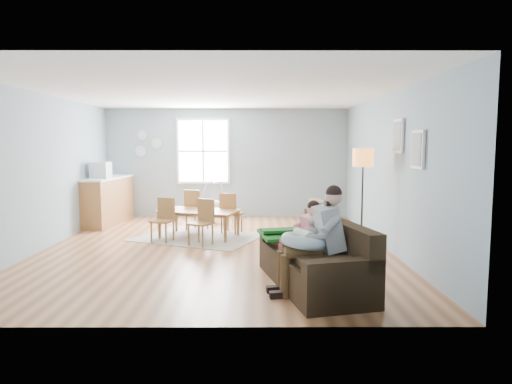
{
  "coord_description": "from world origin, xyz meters",
  "views": [
    {
      "loc": [
        0.69,
        -7.9,
        1.82
      ],
      "look_at": [
        0.7,
        -0.06,
        1.0
      ],
      "focal_mm": 32.0,
      "sensor_mm": 36.0,
      "label": 1
    }
  ],
  "objects_px": {
    "storage_cube": "(292,255)",
    "father": "(316,236)",
    "dining_table": "(199,224)",
    "chair_nw": "(195,208)",
    "chair_ne": "(230,211)",
    "monitor": "(100,170)",
    "chair_sw": "(164,217)",
    "floor_lamp": "(363,166)",
    "counter": "(108,200)",
    "sofa": "(317,262)",
    "toddler": "(307,227)",
    "baby_swing": "(214,204)",
    "chair_se": "(203,220)"
  },
  "relations": [
    {
      "from": "father",
      "to": "chair_nw",
      "type": "xyz_separation_m",
      "value": [
        -2.01,
        4.06,
        -0.22
      ]
    },
    {
      "from": "father",
      "to": "toddler",
      "type": "xyz_separation_m",
      "value": [
        -0.06,
        0.5,
        0.01
      ]
    },
    {
      "from": "father",
      "to": "chair_se",
      "type": "bearing_deg",
      "value": 121.88
    },
    {
      "from": "chair_nw",
      "to": "chair_sw",
      "type": "bearing_deg",
      "value": -113.15
    },
    {
      "from": "sofa",
      "to": "father",
      "type": "relative_size",
      "value": 1.69
    },
    {
      "from": "floor_lamp",
      "to": "counter",
      "type": "distance_m",
      "value": 5.91
    },
    {
      "from": "storage_cube",
      "to": "chair_ne",
      "type": "height_order",
      "value": "chair_ne"
    },
    {
      "from": "sofa",
      "to": "toddler",
      "type": "relative_size",
      "value": 2.57
    },
    {
      "from": "baby_swing",
      "to": "counter",
      "type": "bearing_deg",
      "value": -176.01
    },
    {
      "from": "sofa",
      "to": "counter",
      "type": "relative_size",
      "value": 1.15
    },
    {
      "from": "counter",
      "to": "chair_nw",
      "type": "bearing_deg",
      "value": -22.9
    },
    {
      "from": "dining_table",
      "to": "chair_nw",
      "type": "distance_m",
      "value": 0.73
    },
    {
      "from": "chair_sw",
      "to": "chair_nw",
      "type": "distance_m",
      "value": 1.12
    },
    {
      "from": "sofa",
      "to": "baby_swing",
      "type": "relative_size",
      "value": 2.23
    },
    {
      "from": "monitor",
      "to": "counter",
      "type": "bearing_deg",
      "value": 87.05
    },
    {
      "from": "sofa",
      "to": "toddler",
      "type": "bearing_deg",
      "value": 123.78
    },
    {
      "from": "chair_se",
      "to": "counter",
      "type": "relative_size",
      "value": 0.42
    },
    {
      "from": "chair_se",
      "to": "chair_sw",
      "type": "bearing_deg",
      "value": 157.07
    },
    {
      "from": "toddler",
      "to": "sofa",
      "type": "bearing_deg",
      "value": -56.22
    },
    {
      "from": "dining_table",
      "to": "chair_sw",
      "type": "height_order",
      "value": "chair_sw"
    },
    {
      "from": "floor_lamp",
      "to": "storage_cube",
      "type": "distance_m",
      "value": 2.31
    },
    {
      "from": "sofa",
      "to": "father",
      "type": "bearing_deg",
      "value": -101.32
    },
    {
      "from": "sofa",
      "to": "monitor",
      "type": "distance_m",
      "value": 6.07
    },
    {
      "from": "storage_cube",
      "to": "monitor",
      "type": "distance_m",
      "value": 5.49
    },
    {
      "from": "sofa",
      "to": "chair_sw",
      "type": "distance_m",
      "value": 3.7
    },
    {
      "from": "chair_sw",
      "to": "floor_lamp",
      "type": "bearing_deg",
      "value": -10.6
    },
    {
      "from": "sofa",
      "to": "chair_se",
      "type": "distance_m",
      "value": 2.96
    },
    {
      "from": "sofa",
      "to": "chair_ne",
      "type": "xyz_separation_m",
      "value": [
        -1.31,
        3.42,
        0.17
      ]
    },
    {
      "from": "chair_ne",
      "to": "counter",
      "type": "relative_size",
      "value": 0.43
    },
    {
      "from": "chair_ne",
      "to": "monitor",
      "type": "height_order",
      "value": "monitor"
    },
    {
      "from": "storage_cube",
      "to": "chair_sw",
      "type": "xyz_separation_m",
      "value": [
        -2.24,
        2.14,
        0.2
      ]
    },
    {
      "from": "chair_sw",
      "to": "chair_nw",
      "type": "bearing_deg",
      "value": 66.85
    },
    {
      "from": "floor_lamp",
      "to": "chair_sw",
      "type": "bearing_deg",
      "value": 169.4
    },
    {
      "from": "floor_lamp",
      "to": "storage_cube",
      "type": "xyz_separation_m",
      "value": [
        -1.32,
        -1.47,
        -1.19
      ]
    },
    {
      "from": "chair_se",
      "to": "chair_nw",
      "type": "relative_size",
      "value": 0.95
    },
    {
      "from": "sofa",
      "to": "chair_sw",
      "type": "relative_size",
      "value": 2.76
    },
    {
      "from": "storage_cube",
      "to": "father",
      "type": "bearing_deg",
      "value": -76.75
    },
    {
      "from": "sofa",
      "to": "floor_lamp",
      "type": "xyz_separation_m",
      "value": [
        1.05,
        2.04,
        1.15
      ]
    },
    {
      "from": "dining_table",
      "to": "chair_nw",
      "type": "xyz_separation_m",
      "value": [
        -0.16,
        0.68,
        0.23
      ]
    },
    {
      "from": "sofa",
      "to": "floor_lamp",
      "type": "distance_m",
      "value": 2.57
    },
    {
      "from": "father",
      "to": "dining_table",
      "type": "height_order",
      "value": "father"
    },
    {
      "from": "storage_cube",
      "to": "dining_table",
      "type": "xyz_separation_m",
      "value": [
        -1.64,
        2.5,
        0.01
      ]
    },
    {
      "from": "chair_ne",
      "to": "baby_swing",
      "type": "height_order",
      "value": "baby_swing"
    },
    {
      "from": "toddler",
      "to": "chair_ne",
      "type": "height_order",
      "value": "toddler"
    },
    {
      "from": "toddler",
      "to": "floor_lamp",
      "type": "distance_m",
      "value": 2.31
    },
    {
      "from": "chair_se",
      "to": "dining_table",
      "type": "bearing_deg",
      "value": 103.36
    },
    {
      "from": "chair_ne",
      "to": "chair_nw",
      "type": "bearing_deg",
      "value": 157.22
    },
    {
      "from": "storage_cube",
      "to": "chair_nw",
      "type": "relative_size",
      "value": 0.59
    },
    {
      "from": "floor_lamp",
      "to": "father",
      "type": "bearing_deg",
      "value": -115.19
    },
    {
      "from": "counter",
      "to": "monitor",
      "type": "relative_size",
      "value": 4.89
    }
  ]
}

